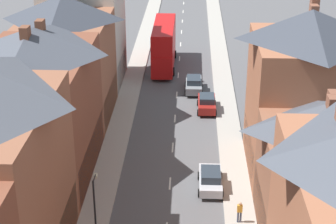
# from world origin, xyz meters

# --- Properties ---
(pavement_left) EXTENTS (2.20, 104.00, 0.14)m
(pavement_left) POSITION_xyz_m (-5.10, 38.00, 0.07)
(pavement_left) COLOR #A8A399
(pavement_left) RESTS_ON ground
(pavement_right) EXTENTS (2.20, 104.00, 0.14)m
(pavement_right) POSITION_xyz_m (5.10, 38.00, 0.07)
(pavement_right) COLOR #A8A399
(pavement_right) RESTS_ON ground
(centre_line_dashes) EXTENTS (0.14, 97.80, 0.01)m
(centre_line_dashes) POSITION_xyz_m (0.00, 36.00, 0.01)
(centre_line_dashes) COLOR silver
(centre_line_dashes) RESTS_ON ground
(terrace_row_left) EXTENTS (8.00, 62.52, 14.58)m
(terrace_row_left) POSITION_xyz_m (-10.19, 18.93, 6.42)
(terrace_row_left) COLOR #ADB2B7
(terrace_row_left) RESTS_ON ground
(double_decker_bus_lead) EXTENTS (2.74, 10.80, 5.30)m
(double_decker_bus_lead) POSITION_xyz_m (-1.81, 50.84, 2.82)
(double_decker_bus_lead) COLOR red
(double_decker_bus_lead) RESTS_ON ground
(car_near_blue) EXTENTS (1.90, 4.33, 1.69)m
(car_near_blue) POSITION_xyz_m (1.80, 43.09, 0.85)
(car_near_blue) COLOR gray
(car_near_blue) RESTS_ON ground
(car_parked_left_a) EXTENTS (1.90, 4.06, 1.59)m
(car_parked_left_a) POSITION_xyz_m (3.10, 23.46, 0.80)
(car_parked_left_a) COLOR #B7BABF
(car_parked_left_a) RESTS_ON ground
(car_mid_black) EXTENTS (1.90, 3.92, 1.69)m
(car_mid_black) POSITION_xyz_m (3.10, 37.99, 0.85)
(car_mid_black) COLOR maroon
(car_mid_black) RESTS_ON ground
(pedestrian_far_left) EXTENTS (0.36, 0.22, 1.61)m
(pedestrian_far_left) POSITION_xyz_m (4.97, 18.95, 1.03)
(pedestrian_far_left) COLOR #3D4256
(pedestrian_far_left) RESTS_ON pavement_right
(street_lamp) EXTENTS (0.20, 1.12, 5.50)m
(street_lamp) POSITION_xyz_m (-4.25, 15.28, 3.24)
(street_lamp) COLOR black
(street_lamp) RESTS_ON ground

